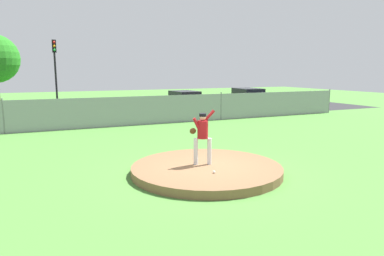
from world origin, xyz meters
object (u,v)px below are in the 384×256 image
at_px(traffic_light_near, 55,64).
at_px(parked_car_navy, 248,99).
at_px(parked_car_champagne, 185,103).
at_px(pitcher_youth, 202,133).
at_px(baseball, 214,172).

bearing_deg(traffic_light_near, parked_car_navy, -16.60).
relative_size(parked_car_champagne, traffic_light_near, 0.79).
height_order(parked_car_champagne, traffic_light_near, traffic_light_near).
height_order(parked_car_navy, traffic_light_near, traffic_light_near).
xyz_separation_m(parked_car_navy, traffic_light_near, (-13.93, 4.15, 2.76)).
distance_m(pitcher_youth, traffic_light_near, 18.70).
bearing_deg(parked_car_navy, pitcher_youth, -127.66).
relative_size(parked_car_navy, traffic_light_near, 0.88).
relative_size(baseball, parked_car_champagne, 0.02).
bearing_deg(baseball, pitcher_youth, 83.81).
bearing_deg(pitcher_youth, parked_car_navy, 52.34).
height_order(baseball, traffic_light_near, traffic_light_near).
xyz_separation_m(parked_car_champagne, traffic_light_near, (-8.38, 4.35, 2.80)).
bearing_deg(pitcher_youth, traffic_light_near, 99.33).
distance_m(parked_car_champagne, parked_car_navy, 5.56).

